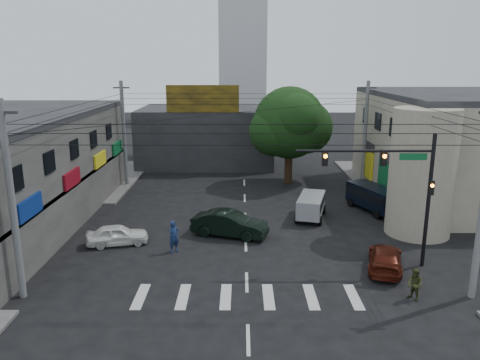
{
  "coord_description": "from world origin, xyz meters",
  "views": [
    {
      "loc": [
        -0.28,
        -24.41,
        10.63
      ],
      "look_at": [
        -0.36,
        4.0,
        3.52
      ],
      "focal_mm": 35.0,
      "sensor_mm": 36.0,
      "label": 1
    }
  ],
  "objects_px": {
    "dark_sedan": "(230,224)",
    "navy_van": "(374,199)",
    "traffic_gantry": "(398,179)",
    "maroon_sedan": "(385,258)",
    "utility_pole_far_right": "(365,135)",
    "traffic_officer": "(174,237)",
    "street_tree": "(289,123)",
    "pedestrian_olive": "(415,285)",
    "white_compact": "(117,235)",
    "utility_pole_far_left": "(124,134)",
    "silver_minivan": "(311,207)",
    "utility_pole_near_left": "(12,203)"
  },
  "relations": [
    {
      "from": "dark_sedan",
      "to": "street_tree",
      "type": "bearing_deg",
      "value": -2.6
    },
    {
      "from": "utility_pole_far_left",
      "to": "silver_minivan",
      "type": "height_order",
      "value": "utility_pole_far_left"
    },
    {
      "from": "utility_pole_far_left",
      "to": "maroon_sedan",
      "type": "distance_m",
      "value": 25.25
    },
    {
      "from": "traffic_officer",
      "to": "utility_pole_far_right",
      "type": "bearing_deg",
      "value": 1.19
    },
    {
      "from": "traffic_gantry",
      "to": "maroon_sedan",
      "type": "bearing_deg",
      "value": -139.99
    },
    {
      "from": "utility_pole_far_left",
      "to": "pedestrian_olive",
      "type": "xyz_separation_m",
      "value": [
        18.19,
        -20.79,
        -3.83
      ]
    },
    {
      "from": "street_tree",
      "to": "utility_pole_far_right",
      "type": "distance_m",
      "value": 6.63
    },
    {
      "from": "street_tree",
      "to": "maroon_sedan",
      "type": "relative_size",
      "value": 1.93
    },
    {
      "from": "dark_sedan",
      "to": "pedestrian_olive",
      "type": "height_order",
      "value": "dark_sedan"
    },
    {
      "from": "traffic_gantry",
      "to": "maroon_sedan",
      "type": "height_order",
      "value": "traffic_gantry"
    },
    {
      "from": "traffic_gantry",
      "to": "utility_pole_far_right",
      "type": "relative_size",
      "value": 0.78
    },
    {
      "from": "utility_pole_far_right",
      "to": "dark_sedan",
      "type": "relative_size",
      "value": 1.81
    },
    {
      "from": "white_compact",
      "to": "maroon_sedan",
      "type": "distance_m",
      "value": 15.45
    },
    {
      "from": "utility_pole_far_right",
      "to": "dark_sedan",
      "type": "bearing_deg",
      "value": -132.59
    },
    {
      "from": "utility_pole_far_left",
      "to": "traffic_officer",
      "type": "xyz_separation_m",
      "value": [
        6.36,
        -15.19,
        -3.66
      ]
    },
    {
      "from": "white_compact",
      "to": "traffic_officer",
      "type": "relative_size",
      "value": 2.05
    },
    {
      "from": "navy_van",
      "to": "pedestrian_olive",
      "type": "xyz_separation_m",
      "value": [
        -1.8,
        -13.39,
        -0.16
      ]
    },
    {
      "from": "dark_sedan",
      "to": "maroon_sedan",
      "type": "height_order",
      "value": "dark_sedan"
    },
    {
      "from": "traffic_officer",
      "to": "pedestrian_olive",
      "type": "relative_size",
      "value": 1.22
    },
    {
      "from": "dark_sedan",
      "to": "white_compact",
      "type": "bearing_deg",
      "value": 120.13
    },
    {
      "from": "maroon_sedan",
      "to": "street_tree",
      "type": "bearing_deg",
      "value": -63.45
    },
    {
      "from": "traffic_gantry",
      "to": "maroon_sedan",
      "type": "distance_m",
      "value": 4.27
    },
    {
      "from": "street_tree",
      "to": "traffic_gantry",
      "type": "xyz_separation_m",
      "value": [
        3.82,
        -18.0,
        -0.64
      ]
    },
    {
      "from": "utility_pole_far_right",
      "to": "traffic_gantry",
      "type": "bearing_deg",
      "value": -98.94
    },
    {
      "from": "traffic_gantry",
      "to": "traffic_officer",
      "type": "xyz_separation_m",
      "value": [
        -11.97,
        1.81,
        -3.89
      ]
    },
    {
      "from": "utility_pole_near_left",
      "to": "traffic_officer",
      "type": "bearing_deg",
      "value": 39.87
    },
    {
      "from": "traffic_gantry",
      "to": "silver_minivan",
      "type": "height_order",
      "value": "traffic_gantry"
    },
    {
      "from": "dark_sedan",
      "to": "navy_van",
      "type": "relative_size",
      "value": 1.02
    },
    {
      "from": "utility_pole_far_left",
      "to": "pedestrian_olive",
      "type": "height_order",
      "value": "utility_pole_far_left"
    },
    {
      "from": "utility_pole_near_left",
      "to": "white_compact",
      "type": "distance_m",
      "value": 8.12
    },
    {
      "from": "utility_pole_near_left",
      "to": "silver_minivan",
      "type": "bearing_deg",
      "value": 37.11
    },
    {
      "from": "traffic_gantry",
      "to": "white_compact",
      "type": "xyz_separation_m",
      "value": [
        -15.55,
        3.01,
        -4.21
      ]
    },
    {
      "from": "utility_pole_far_left",
      "to": "pedestrian_olive",
      "type": "bearing_deg",
      "value": -48.82
    },
    {
      "from": "utility_pole_near_left",
      "to": "pedestrian_olive",
      "type": "xyz_separation_m",
      "value": [
        18.19,
        -0.29,
        -3.83
      ]
    },
    {
      "from": "utility_pole_far_right",
      "to": "navy_van",
      "type": "height_order",
      "value": "utility_pole_far_right"
    },
    {
      "from": "street_tree",
      "to": "silver_minivan",
      "type": "relative_size",
      "value": 2.13
    },
    {
      "from": "traffic_gantry",
      "to": "maroon_sedan",
      "type": "relative_size",
      "value": 1.6
    },
    {
      "from": "maroon_sedan",
      "to": "traffic_officer",
      "type": "relative_size",
      "value": 2.39
    },
    {
      "from": "utility_pole_near_left",
      "to": "white_compact",
      "type": "xyz_separation_m",
      "value": [
        2.78,
        6.51,
        -3.98
      ]
    },
    {
      "from": "utility_pole_far_left",
      "to": "dark_sedan",
      "type": "distance_m",
      "value": 16.17
    },
    {
      "from": "utility_pole_far_left",
      "to": "traffic_gantry",
      "type": "bearing_deg",
      "value": -42.86
    },
    {
      "from": "maroon_sedan",
      "to": "pedestrian_olive",
      "type": "height_order",
      "value": "pedestrian_olive"
    },
    {
      "from": "utility_pole_far_right",
      "to": "navy_van",
      "type": "relative_size",
      "value": 1.85
    },
    {
      "from": "traffic_gantry",
      "to": "dark_sedan",
      "type": "distance_m",
      "value": 10.7
    },
    {
      "from": "dark_sedan",
      "to": "white_compact",
      "type": "relative_size",
      "value": 1.31
    },
    {
      "from": "pedestrian_olive",
      "to": "utility_pole_near_left",
      "type": "bearing_deg",
      "value": -121.13
    },
    {
      "from": "utility_pole_far_right",
      "to": "maroon_sedan",
      "type": "height_order",
      "value": "utility_pole_far_right"
    },
    {
      "from": "dark_sedan",
      "to": "white_compact",
      "type": "height_order",
      "value": "dark_sedan"
    },
    {
      "from": "pedestrian_olive",
      "to": "utility_pole_far_right",
      "type": "bearing_deg",
      "value": 142.09
    },
    {
      "from": "dark_sedan",
      "to": "utility_pole_far_right",
      "type": "bearing_deg",
      "value": -24.86
    }
  ]
}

